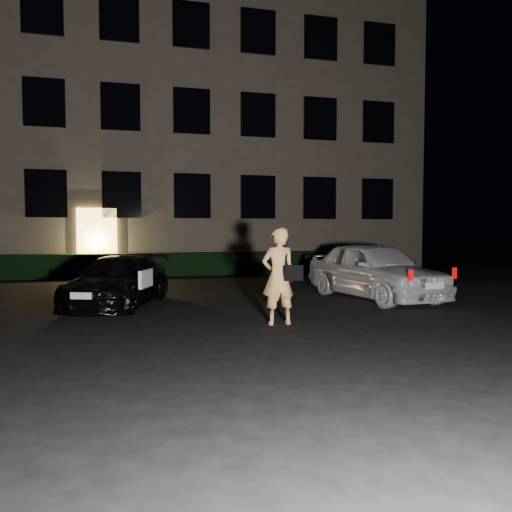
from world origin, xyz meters
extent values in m
plane|color=black|center=(0.00, 0.00, 0.00)|extent=(80.00, 80.00, 0.00)
cube|color=brown|center=(0.00, 15.00, 6.00)|extent=(20.00, 8.00, 12.00)
cube|color=#F5B256|center=(-3.50, 10.94, 1.25)|extent=(1.40, 0.10, 2.50)
cube|color=black|center=(-5.20, 10.94, 3.00)|extent=(1.40, 0.10, 1.70)
cube|color=black|center=(-2.60, 10.94, 3.00)|extent=(1.40, 0.10, 1.70)
cube|color=black|center=(0.00, 10.94, 3.00)|extent=(1.40, 0.10, 1.70)
cube|color=black|center=(2.60, 10.94, 3.00)|extent=(1.40, 0.10, 1.70)
cube|color=black|center=(5.20, 10.94, 3.00)|extent=(1.40, 0.10, 1.70)
cube|color=black|center=(7.80, 10.94, 3.00)|extent=(1.40, 0.10, 1.70)
cube|color=black|center=(-5.20, 10.94, 6.20)|extent=(1.40, 0.10, 1.70)
cube|color=black|center=(-2.60, 10.94, 6.20)|extent=(1.40, 0.10, 1.70)
cube|color=black|center=(0.00, 10.94, 6.20)|extent=(1.40, 0.10, 1.70)
cube|color=black|center=(2.60, 10.94, 6.20)|extent=(1.40, 0.10, 1.70)
cube|color=black|center=(5.20, 10.94, 6.20)|extent=(1.40, 0.10, 1.70)
cube|color=black|center=(7.80, 10.94, 6.20)|extent=(1.40, 0.10, 1.70)
cube|color=black|center=(-5.20, 10.94, 9.40)|extent=(1.40, 0.10, 1.70)
cube|color=black|center=(-2.60, 10.94, 9.40)|extent=(1.40, 0.10, 1.70)
cube|color=black|center=(0.00, 10.94, 9.40)|extent=(1.40, 0.10, 1.70)
cube|color=black|center=(2.60, 10.94, 9.40)|extent=(1.40, 0.10, 1.70)
cube|color=black|center=(5.20, 10.94, 9.40)|extent=(1.40, 0.10, 1.70)
cube|color=black|center=(7.80, 10.94, 9.40)|extent=(1.40, 0.10, 1.70)
cube|color=black|center=(0.00, 10.50, 0.42)|extent=(15.00, 0.70, 0.85)
imported|color=black|center=(-2.62, 3.37, 0.55)|extent=(2.71, 4.12, 1.11)
cube|color=white|center=(-2.05, 2.43, 0.69)|extent=(0.32, 0.77, 0.37)
cube|color=silver|center=(-3.26, 1.49, 0.48)|extent=(0.39, 0.16, 0.12)
imported|color=silver|center=(3.48, 2.95, 0.71)|extent=(2.33, 4.40, 1.42)
cube|color=red|center=(3.21, 0.88, 0.78)|extent=(0.09, 0.07, 0.24)
cube|color=red|center=(4.38, 1.07, 0.78)|extent=(0.09, 0.07, 0.24)
cube|color=silver|center=(3.80, 0.92, 0.54)|extent=(0.48, 0.12, 0.14)
imported|color=#FEA964|center=(0.21, 0.34, 0.87)|extent=(0.67, 0.47, 1.75)
cube|color=black|center=(0.43, 0.24, 0.94)|extent=(0.37, 0.19, 0.28)
cube|color=black|center=(0.31, 0.27, 1.33)|extent=(0.04, 0.06, 0.54)
camera|label=1|loc=(-2.41, -8.19, 1.70)|focal=35.00mm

